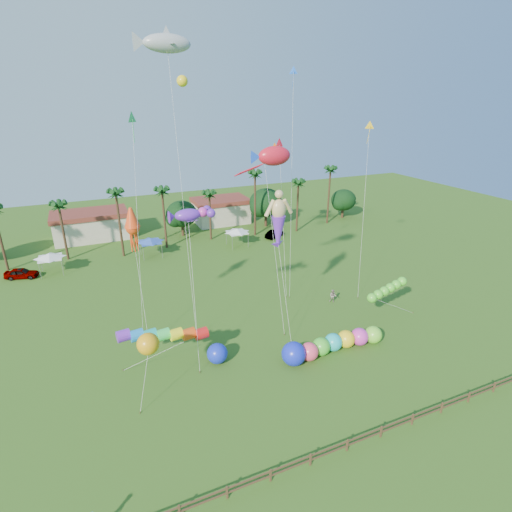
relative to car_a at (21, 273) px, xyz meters
name	(u,v)px	position (x,y,z in m)	size (l,w,h in m)	color
ground	(304,396)	(23.85, -36.07, -0.72)	(160.00, 160.00, 0.00)	#285116
tree_line	(197,212)	(27.42, 7.93, 3.55)	(69.46, 8.91, 11.00)	#3A2819
buildings_row	(154,220)	(20.76, 13.93, 1.28)	(35.00, 7.00, 4.00)	beige
tent_row	(151,241)	(17.85, 0.27, 2.03)	(31.00, 4.00, 0.60)	white
fence	(347,444)	(23.85, -42.07, -0.11)	(36.12, 0.12, 1.00)	brown
car_a	(21,273)	(0.00, 0.00, 0.00)	(1.70, 4.24, 1.44)	#4C4C54
car_b	(274,234)	(39.46, 1.33, -0.05)	(1.43, 4.09, 1.35)	#4C4C54
spectator_b	(333,296)	(35.35, -23.12, 0.10)	(0.80, 0.62, 1.65)	gray
caterpillar_inflatable	(329,345)	(29.13, -31.74, 0.23)	(11.15, 2.44, 2.28)	#FD4269
blue_ball	(217,353)	(18.71, -28.75, 0.25)	(1.95, 1.95, 1.95)	#172DD3
rainbow_tube	(180,338)	(15.53, -28.01, 2.32)	(9.14, 2.33, 3.58)	red
green_worm	(372,298)	(36.33, -28.82, 2.39)	(9.01, 1.41, 3.75)	#50D02E
orange_ball_kite	(148,344)	(12.32, -31.48, 4.77)	(2.36, 2.05, 6.37)	orange
merman_kite	(278,223)	(26.79, -24.93, 10.89)	(2.79, 5.03, 14.45)	tan
fish_kite	(274,156)	(27.84, -21.64, 16.99)	(5.44, 6.76, 18.82)	red
shark_kite	(167,43)	(18.34, -18.84, 27.01)	(5.77, 6.52, 28.77)	#9AA1A8
squid_kite	(133,228)	(13.40, -19.68, 10.59)	(1.73, 5.40, 13.47)	#E94013
lobster_kite	(188,215)	(17.61, -25.43, 12.93)	(4.34, 5.62, 14.45)	#6425BC
delta_kite_red	(279,146)	(30.99, -16.55, 17.34)	(1.39, 3.48, 18.96)	red
delta_kite_yellow	(369,130)	(40.50, -20.40, 19.06)	(2.30, 3.73, 20.77)	gold
delta_kite_green	(132,122)	(14.51, -19.39, 20.43)	(2.40, 4.45, 22.13)	#2EC55F
delta_kite_blue	(293,80)	(32.23, -17.10, 24.29)	(1.73, 3.43, 26.39)	blue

